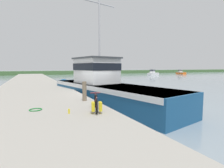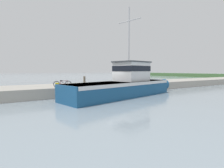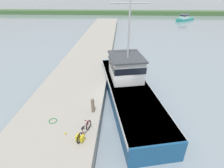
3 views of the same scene
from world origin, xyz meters
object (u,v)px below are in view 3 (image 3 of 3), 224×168
Objects in this scene: boat_orange_near at (185,18)px; fishing_boat_main at (128,85)px; water_bottle_on_curb at (65,134)px; mooring_post at (93,106)px; bicycle_touring at (83,133)px.

fishing_boat_main is at bearing 115.11° from boat_orange_near.
fishing_boat_main is 79.34× the size of water_bottle_on_curb.
boat_orange_near is 6.50× the size of mooring_post.
mooring_post is 2.63m from water_bottle_on_curb.
mooring_post is (0.22, 2.38, 0.20)m from bicycle_touring.
boat_orange_near is at bearing 83.69° from bicycle_touring.
water_bottle_on_curb is at bearing 113.79° from boat_orange_near.
bicycle_touring is at bearing -126.46° from fishing_boat_main.
boat_orange_near is 4.04× the size of bicycle_touring.
fishing_boat_main is 2.23× the size of boat_orange_near.
mooring_post is (-20.47, -46.32, 0.74)m from boat_orange_near.
mooring_post is at bearing -137.16° from fishing_boat_main.
bicycle_touring is 1.61× the size of mooring_post.
water_bottle_on_curb is at bearing -135.07° from fishing_boat_main.
bicycle_touring is (-20.69, -48.71, 0.54)m from boat_orange_near.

